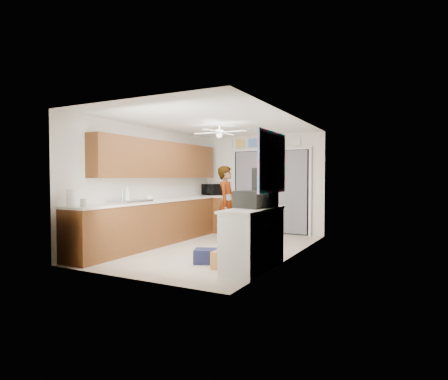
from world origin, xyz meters
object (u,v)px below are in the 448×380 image
at_px(microwave, 213,189).
at_px(cup, 149,198).
at_px(cardboard_box, 228,260).
at_px(paper_towel_roll, 71,198).
at_px(suitcase, 256,199).
at_px(soap_bottle, 127,194).
at_px(man, 227,204).
at_px(dog, 261,229).
at_px(navy_crate, 206,256).

bearing_deg(microwave, cup, -153.61).
relative_size(cup, cardboard_box, 0.31).
height_order(paper_towel_roll, suitcase, paper_towel_roll).
distance_m(microwave, cup, 2.81).
relative_size(cup, paper_towel_roll, 0.47).
height_order(soap_bottle, cardboard_box, soap_bottle).
bearing_deg(soap_bottle, man, 55.31).
distance_m(man, dog, 1.21).
relative_size(cup, dog, 0.28).
relative_size(paper_towel_roll, man, 0.17).
xyz_separation_m(cup, paper_towel_roll, (-0.26, -1.67, 0.09)).
height_order(microwave, cardboard_box, microwave).
distance_m(cup, suitcase, 2.54).
xyz_separation_m(cup, cardboard_box, (2.18, -0.81, -0.86)).
bearing_deg(paper_towel_roll, suitcase, 23.66).
relative_size(cup, man, 0.08).
xyz_separation_m(microwave, soap_bottle, (-0.07, -3.24, 0.01)).
height_order(soap_bottle, man, man).
bearing_deg(suitcase, man, 141.00).
relative_size(cardboard_box, dog, 0.90).
bearing_deg(dog, soap_bottle, -118.74).
height_order(soap_bottle, dog, soap_bottle).
bearing_deg(cup, man, 51.86).
xyz_separation_m(microwave, dog, (1.58, -0.52, -0.90)).
relative_size(soap_bottle, cup, 2.28).
height_order(cardboard_box, dog, dog).
bearing_deg(man, navy_crate, -172.01).
distance_m(microwave, man, 1.89).
relative_size(paper_towel_roll, navy_crate, 0.75).
height_order(suitcase, navy_crate, suitcase).
relative_size(paper_towel_roll, cardboard_box, 0.65).
bearing_deg(paper_towel_roll, dog, 66.36).
bearing_deg(navy_crate, cardboard_box, -20.83).
relative_size(soap_bottle, navy_crate, 0.81).
xyz_separation_m(soap_bottle, cup, (0.18, 0.44, -0.10)).
height_order(suitcase, man, man).
xyz_separation_m(paper_towel_roll, navy_crate, (1.94, 1.05, -0.97)).
relative_size(suitcase, navy_crate, 1.62).
distance_m(paper_towel_roll, dog, 4.41).
bearing_deg(dog, paper_towel_roll, -111.17).
distance_m(microwave, cardboard_box, 4.38).
distance_m(paper_towel_roll, navy_crate, 2.41).
relative_size(microwave, paper_towel_roll, 1.86).
bearing_deg(cardboard_box, suitcase, 47.03).
height_order(cup, paper_towel_roll, paper_towel_roll).
relative_size(suitcase, cardboard_box, 1.41).
height_order(soap_bottle, paper_towel_roll, soap_bottle).
relative_size(soap_bottle, man, 0.19).
distance_m(suitcase, cardboard_box, 1.05).
height_order(microwave, paper_towel_roll, microwave).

